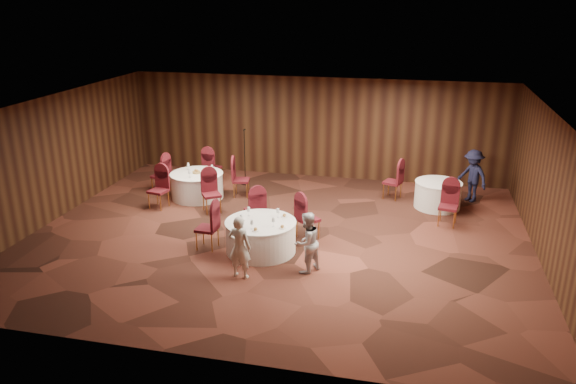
% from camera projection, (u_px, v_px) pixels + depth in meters
% --- Properties ---
extents(ground, '(12.00, 12.00, 0.00)m').
position_uv_depth(ground, '(278.00, 236.00, 13.75)').
color(ground, black).
rests_on(ground, ground).
extents(room_shell, '(12.00, 12.00, 12.00)m').
position_uv_depth(room_shell, '(278.00, 159.00, 13.10)').
color(room_shell, silver).
rests_on(room_shell, ground).
extents(table_main, '(1.63, 1.63, 0.74)m').
position_uv_depth(table_main, '(261.00, 236.00, 12.84)').
color(table_main, white).
rests_on(table_main, ground).
extents(table_left, '(1.52, 1.52, 0.74)m').
position_uv_depth(table_left, '(197.00, 185.00, 16.26)').
color(table_left, white).
rests_on(table_left, ground).
extents(table_right, '(1.28, 1.28, 0.74)m').
position_uv_depth(table_right, '(438.00, 194.00, 15.51)').
color(table_right, white).
rests_on(table_right, ground).
extents(chairs_main, '(2.81, 1.97, 1.00)m').
position_uv_depth(chairs_main, '(257.00, 219.00, 13.49)').
color(chairs_main, '#430D16').
rests_on(chairs_main, ground).
extents(chairs_left, '(3.07, 3.04, 1.00)m').
position_uv_depth(chairs_left, '(197.00, 181.00, 16.23)').
color(chairs_left, '#430D16').
rests_on(chairs_left, ground).
extents(chairs_right, '(2.12, 2.35, 1.00)m').
position_uv_depth(chairs_right, '(419.00, 193.00, 15.22)').
color(chairs_right, '#430D16').
rests_on(chairs_right, ground).
extents(tabletop_main, '(1.07, 1.08, 0.22)m').
position_uv_depth(tabletop_main, '(265.00, 219.00, 12.56)').
color(tabletop_main, silver).
rests_on(tabletop_main, table_main).
extents(tabletop_left, '(0.83, 0.73, 0.22)m').
position_uv_depth(tabletop_left, '(196.00, 171.00, 16.12)').
color(tabletop_left, silver).
rests_on(tabletop_left, table_left).
extents(tabletop_right, '(0.08, 0.08, 0.22)m').
position_uv_depth(tabletop_right, '(447.00, 179.00, 15.10)').
color(tabletop_right, silver).
rests_on(tabletop_right, table_right).
extents(mic_stand, '(0.24, 0.24, 1.75)m').
position_uv_depth(mic_stand, '(245.00, 168.00, 17.38)').
color(mic_stand, black).
rests_on(mic_stand, ground).
extents(woman_a, '(0.54, 0.39, 1.37)m').
position_uv_depth(woman_a, '(240.00, 247.00, 11.56)').
color(woman_a, silver).
rests_on(woman_a, ground).
extents(woman_b, '(0.78, 0.82, 1.34)m').
position_uv_depth(woman_b, '(307.00, 243.00, 11.80)').
color(woman_b, silver).
rests_on(woman_b, ground).
extents(man_c, '(1.09, 1.08, 1.51)m').
position_uv_depth(man_c, '(473.00, 176.00, 15.87)').
color(man_c, black).
rests_on(man_c, ground).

